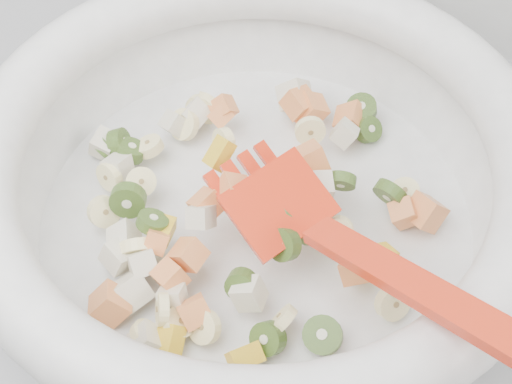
% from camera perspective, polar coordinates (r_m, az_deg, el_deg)
% --- Properties ---
extents(mixing_bowl, '(0.49, 0.43, 0.17)m').
position_cam_1_polar(mixing_bowl, '(0.59, -0.00, 0.98)').
color(mixing_bowl, white).
rests_on(mixing_bowl, counter).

